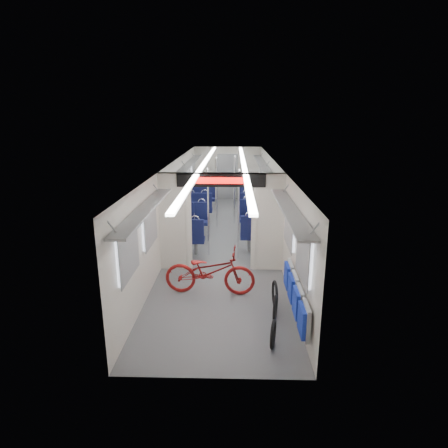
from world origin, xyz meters
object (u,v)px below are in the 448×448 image
bicycle (210,271)px  seat_bay_near_left (191,225)px  flip_bench (295,295)px  bike_hoop_a (273,336)px  seat_bay_near_right (256,222)px  bike_hoop_b (275,309)px  stanchion_near_right (238,215)px  stanchion_near_left (208,213)px  seat_bay_far_left (201,200)px  seat_bay_far_right (251,199)px  stanchion_far_left (217,193)px  stanchion_far_right (234,190)px  bike_hoop_c (275,295)px

bicycle → seat_bay_near_left: seat_bay_near_left is taller
bicycle → flip_bench: 1.97m
bike_hoop_a → seat_bay_near_right: size_ratio=0.22×
bike_hoop_b → stanchion_near_right: stanchion_near_right is taller
stanchion_near_left → seat_bay_far_left: bearing=97.6°
bicycle → seat_bay_far_right: 6.87m
seat_bay_far_right → stanchion_far_left: bearing=-122.3°
bicycle → seat_bay_near_left: size_ratio=0.87×
stanchion_far_right → seat_bay_near_right: bearing=-71.0°
stanchion_near_left → stanchion_far_left: (0.10, 2.64, 0.00)m
bike_hoop_b → stanchion_near_left: stanchion_near_left is taller
bicycle → bike_hoop_a: 2.20m
bike_hoop_a → seat_bay_far_right: seat_bay_far_right is taller
bike_hoop_a → seat_bay_near_right: (0.01, 5.38, 0.35)m
bicycle → seat_bay_far_left: size_ratio=0.81×
bicycle → seat_bay_far_left: seat_bay_far_left is taller
stanchion_near_left → bike_hoop_b: bearing=-66.7°
flip_bench → bike_hoop_b: 0.52m
bike_hoop_b → seat_bay_near_left: bearing=115.4°
seat_bay_far_left → stanchion_far_right: size_ratio=0.99×
seat_bay_near_left → bike_hoop_a: bearing=-69.7°
seat_bay_far_right → seat_bay_near_right: bearing=-90.0°
bike_hoop_a → stanchion_far_right: (-0.62, 7.21, 0.94)m
bicycle → stanchion_near_right: 2.22m
bike_hoop_c → seat_bay_near_right: size_ratio=0.24×
bike_hoop_c → seat_bay_near_right: bearing=92.2°
seat_bay_near_right → stanchion_far_left: (-1.20, 1.38, 0.59)m
flip_bench → bike_hoop_c: size_ratio=4.12×
bike_hoop_c → stanchion_near_right: 2.79m
bicycle → flip_bench: bearing=-124.6°
flip_bench → stanchion_far_right: 6.65m
bicycle → seat_bay_near_left: 3.21m
seat_bay_near_left → seat_bay_near_right: size_ratio=0.98×
flip_bench → bike_hoop_a: (-0.43, -0.66, -0.37)m
bike_hoop_c → stanchion_near_left: (-1.45, 2.75, 0.92)m
flip_bench → bike_hoop_b: size_ratio=4.46×
seat_bay_near_left → stanchion_far_right: bearing=60.6°
seat_bay_near_right → stanchion_far_left: size_ratio=0.95×
bike_hoop_c → bike_hoop_a: bearing=-97.0°
seat_bay_far_left → stanchion_far_left: size_ratio=0.99×
bicycle → seat_bay_near_right: bearing=-14.2°
seat_bay_far_right → stanchion_near_left: bearing=-106.0°
stanchion_near_right → seat_bay_near_right: bearing=70.2°
bicycle → seat_bay_near_right: seat_bay_near_right is taller
bike_hoop_c → seat_bay_near_left: 4.18m
seat_bay_far_right → stanchion_far_left: 2.33m
bike_hoop_b → seat_bay_far_right: 7.82m
bicycle → bike_hoop_a: bicycle is taller
stanchion_near_left → stanchion_far_right: (0.67, 3.09, 0.00)m
flip_bench → stanchion_far_left: bearing=104.9°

